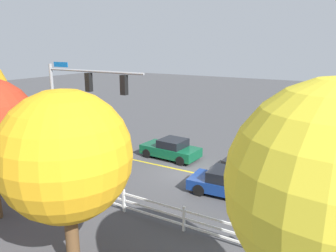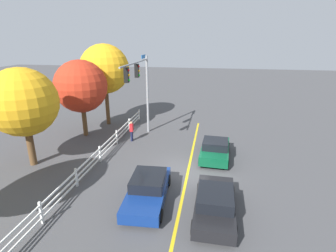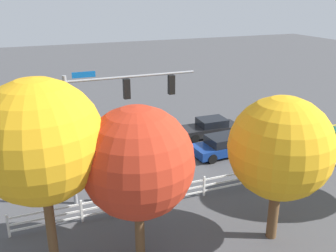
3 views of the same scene
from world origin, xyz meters
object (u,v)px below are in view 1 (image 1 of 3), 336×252
car_2 (171,149)px  car_3 (232,184)px  pedestrian (77,171)px  tree_0 (336,188)px  car_0 (263,166)px  tree_1 (66,156)px

car_2 → car_3: 6.74m
pedestrian → tree_0: (-13.05, 5.26, 4.10)m
car_3 → car_0: bearing=76.3°
car_0 → car_3: 3.54m
car_0 → car_3: car_0 is taller
pedestrian → tree_0: 14.65m
car_0 → car_3: size_ratio=0.96×
car_2 → tree_1: size_ratio=0.65×
car_0 → car_2: car_2 is taller
car_3 → tree_0: size_ratio=0.66×
pedestrian → car_0: bearing=-56.7°
car_2 → tree_0: (-10.94, 12.08, 4.36)m
car_0 → tree_1: bearing=75.9°
pedestrian → tree_0: bearing=-117.4°
tree_0 → pedestrian: bearing=-21.9°
car_0 → tree_0: tree_0 is taller
car_3 → tree_0: 10.97m
car_3 → tree_0: bearing=-62.3°
car_2 → pedestrian: bearing=76.0°
pedestrian → tree_1: 8.21m
car_3 → pedestrian: 8.61m
car_2 → tree_1: (-3.16, 12.12, 3.65)m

